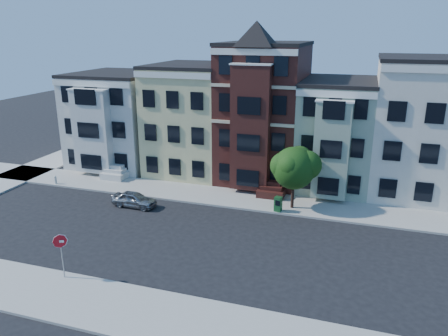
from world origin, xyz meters
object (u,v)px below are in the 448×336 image
(street_tree, at_px, (294,171))
(fire_hydrant, at_px, (56,181))
(parked_car, at_px, (134,199))
(newspaper_box, at_px, (278,204))
(stop_sign, at_px, (62,253))

(street_tree, bearing_deg, fire_hydrant, -177.15)
(parked_car, distance_m, fire_hydrant, 9.39)
(street_tree, distance_m, fire_hydrant, 21.20)
(fire_hydrant, bearing_deg, parked_car, -13.72)
(street_tree, xyz_separation_m, newspaper_box, (-0.90, -1.05, -2.40))
(newspaper_box, bearing_deg, stop_sign, -113.88)
(street_tree, xyz_separation_m, stop_sign, (-10.41, -13.85, -1.50))
(parked_car, xyz_separation_m, fire_hydrant, (-9.12, 2.23, -0.16))
(newspaper_box, xyz_separation_m, fire_hydrant, (-20.11, 0.00, -0.28))
(parked_car, bearing_deg, street_tree, -72.93)
(parked_car, height_order, fire_hydrant, parked_car)
(parked_car, bearing_deg, newspaper_box, -76.87)
(newspaper_box, height_order, stop_sign, stop_sign)
(street_tree, height_order, stop_sign, street_tree)
(stop_sign, bearing_deg, newspaper_box, 32.38)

